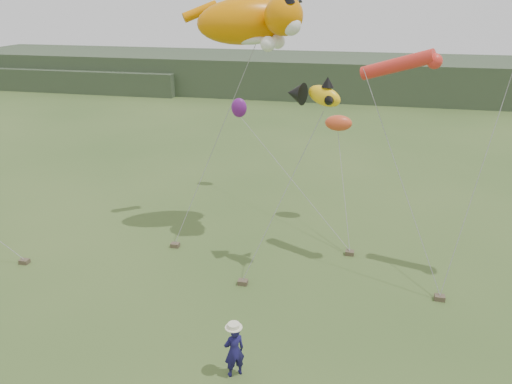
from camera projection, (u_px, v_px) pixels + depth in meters
ground at (246, 351)px, 15.72m from camera, size 120.00×120.00×0.00m
headland at (313, 76)px, 56.17m from camera, size 90.00×13.00×4.00m
festival_attendant at (234, 351)px, 14.44m from camera, size 0.75×0.70×1.71m
sandbag_anchors at (241, 266)px, 20.41m from camera, size 16.99×4.02×0.19m
cat_kite at (254, 21)px, 20.30m from camera, size 5.48×3.39×2.33m
fish_kite at (314, 94)px, 18.09m from camera, size 2.29×1.48×1.18m
tube_kites at (481, 52)px, 17.35m from camera, size 8.03×1.80×2.21m
misc_kites at (290, 116)px, 25.04m from camera, size 6.71×4.03×1.15m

